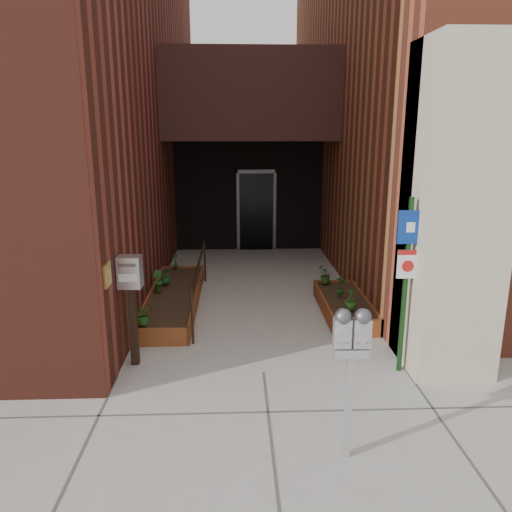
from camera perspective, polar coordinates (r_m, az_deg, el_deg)
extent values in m
plane|color=#9E9991|center=(7.10, 0.84, -13.16)|extent=(80.00, 80.00, 0.00)
cube|color=#99432C|center=(14.96, 24.38, 19.82)|extent=(8.00, 13.70, 10.00)
cube|color=#C4B997|center=(7.19, 21.63, 4.69)|extent=(1.10, 1.20, 4.40)
cube|color=black|center=(12.31, -0.69, 17.77)|extent=(4.20, 2.00, 2.00)
cube|color=black|center=(13.80, -0.82, 7.01)|extent=(4.00, 0.30, 3.00)
cube|color=black|center=(13.70, 0.04, 5.05)|extent=(0.90, 0.06, 2.10)
cube|color=#B79338|center=(6.55, -16.69, -2.06)|extent=(0.04, 0.30, 0.30)
cube|color=brown|center=(7.95, -10.90, -9.10)|extent=(0.90, 0.04, 0.30)
cube|color=brown|center=(11.28, -8.31, -1.87)|extent=(0.90, 0.04, 0.30)
cube|color=brown|center=(9.66, -11.91, -4.86)|extent=(0.04, 3.60, 0.30)
cube|color=brown|center=(9.55, -6.80, -4.86)|extent=(0.04, 3.60, 0.30)
cube|color=black|center=(9.60, -9.37, -4.97)|extent=(0.82, 3.52, 0.26)
cube|color=brown|center=(8.28, 11.65, -8.17)|extent=(0.80, 0.04, 0.30)
cube|color=brown|center=(10.25, 8.81, -3.56)|extent=(0.80, 0.04, 0.30)
cube|color=brown|center=(9.18, 7.75, -5.69)|extent=(0.04, 2.20, 0.30)
cube|color=brown|center=(9.34, 12.36, -5.54)|extent=(0.04, 2.20, 0.30)
cube|color=black|center=(9.26, 10.07, -5.73)|extent=(0.72, 2.12, 0.26)
cylinder|color=black|center=(7.85, -7.29, -6.90)|extent=(0.04, 0.04, 0.90)
cylinder|color=black|center=(10.98, -5.86, -0.61)|extent=(0.04, 0.04, 0.90)
cylinder|color=black|center=(9.28, -6.53, -0.70)|extent=(0.04, 3.30, 0.04)
cube|color=#B4B3B6|center=(5.34, 10.49, -16.63)|extent=(0.07, 0.07, 1.12)
cube|color=#B4B3B6|center=(5.05, 10.81, -10.73)|extent=(0.34, 0.15, 0.09)
cube|color=#B4B3B6|center=(4.95, 9.83, -8.66)|extent=(0.17, 0.12, 0.29)
sphere|color=#59595B|center=(4.89, 9.91, -6.85)|extent=(0.17, 0.17, 0.17)
cube|color=white|center=(4.89, 9.96, -8.68)|extent=(0.10, 0.01, 0.06)
cube|color=#B21414|center=(4.93, 9.91, -9.64)|extent=(0.10, 0.01, 0.03)
cube|color=#B4B3B6|center=(4.99, 12.01, -8.59)|extent=(0.17, 0.12, 0.29)
sphere|color=#59595B|center=(4.93, 12.11, -6.79)|extent=(0.17, 0.17, 0.17)
cube|color=white|center=(4.93, 12.16, -8.61)|extent=(0.10, 0.01, 0.06)
cube|color=#B21414|center=(4.96, 12.11, -9.57)|extent=(0.10, 0.01, 0.03)
cube|color=#143714|center=(6.99, 16.66, -3.46)|extent=(0.06, 0.06, 2.43)
cube|color=navy|center=(6.76, 17.25, 3.17)|extent=(0.33, 0.03, 0.44)
cube|color=white|center=(6.75, 17.26, 3.16)|extent=(0.11, 0.02, 0.13)
cube|color=white|center=(6.87, 16.94, -0.90)|extent=(0.28, 0.03, 0.39)
cube|color=#B21414|center=(6.82, 17.05, 0.38)|extent=(0.28, 0.02, 0.07)
cylinder|color=#B21414|center=(6.86, 16.96, -1.11)|extent=(0.16, 0.02, 0.15)
cube|color=black|center=(7.30, -13.84, -7.76)|extent=(0.11, 0.11, 1.17)
cube|color=silver|center=(7.05, -14.22, -1.77)|extent=(0.33, 0.25, 0.45)
cube|color=#59595B|center=(6.90, -14.54, -1.04)|extent=(0.23, 0.02, 0.04)
cube|color=white|center=(6.95, -14.44, -2.47)|extent=(0.25, 0.02, 0.11)
imported|color=#245B1A|center=(8.04, -12.76, -6.48)|extent=(0.41, 0.41, 0.34)
imported|color=#295919|center=(9.60, -11.18, -2.77)|extent=(0.30, 0.30, 0.39)
imported|color=#17521A|center=(9.98, -10.29, -2.25)|extent=(0.23, 0.23, 0.32)
imported|color=#2B621C|center=(11.04, -9.19, -0.58)|extent=(0.24, 0.24, 0.32)
imported|color=#245819|center=(8.60, 10.76, -4.91)|extent=(0.21, 0.21, 0.36)
imported|color=#1C5418|center=(9.27, 9.63, -3.38)|extent=(0.27, 0.27, 0.37)
imported|color=#234E16|center=(9.96, 7.93, -2.17)|extent=(0.42, 0.42, 0.33)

